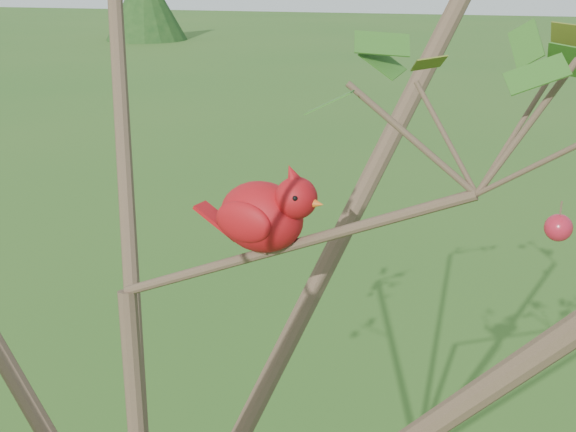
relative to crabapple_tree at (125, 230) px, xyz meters
name	(u,v)px	position (x,y,z in m)	size (l,w,h in m)	color
crabapple_tree	(125,230)	(0.00, 0.00, 0.00)	(2.35, 2.05, 2.95)	#433024
cardinal	(266,214)	(0.20, 0.10, 0.01)	(0.24, 0.15, 0.17)	#A00D14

